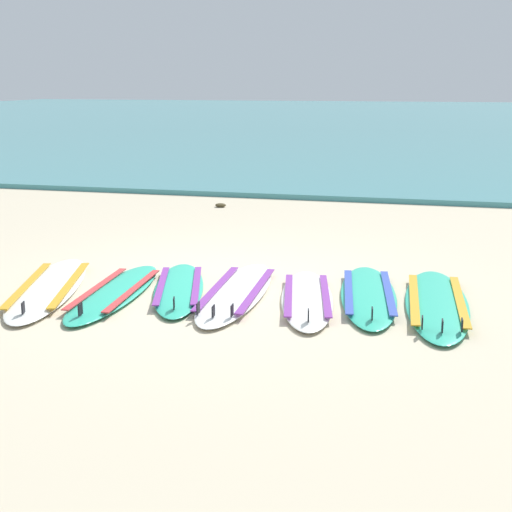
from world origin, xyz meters
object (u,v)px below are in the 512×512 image
surfboard_6 (437,303)px  surfboard_4 (307,298)px  surfboard_0 (49,287)px  surfboard_2 (179,288)px  surfboard_3 (236,292)px  surfboard_1 (115,292)px  surfboard_5 (368,295)px

surfboard_6 → surfboard_4: bearing=-173.4°
surfboard_0 → surfboard_2: (1.39, 0.31, 0.00)m
surfboard_3 → surfboard_6: same height
surfboard_3 → surfboard_6: (2.08, 0.12, -0.00)m
surfboard_0 → surfboard_1: same height
surfboard_6 → surfboard_5: bearing=170.3°
surfboard_1 → surfboard_6: (3.34, 0.43, 0.00)m
surfboard_2 → surfboard_5: same height
surfboard_1 → surfboard_4: bearing=7.7°
surfboard_4 → surfboard_6: bearing=6.6°
surfboard_3 → surfboard_6: 2.08m
surfboard_0 → surfboard_3: bearing=8.8°
surfboard_3 → surfboard_0: bearing=-171.2°
surfboard_2 → surfboard_6: 2.73m
surfboard_3 → surfboard_5: (1.38, 0.24, -0.00)m
surfboard_2 → surfboard_6: same height
surfboard_5 → surfboard_6: 0.71m
surfboard_0 → surfboard_6: same height
surfboard_2 → surfboard_4: (1.41, -0.03, -0.00)m
surfboard_0 → surfboard_1: (0.78, 0.01, 0.00)m
surfboard_2 → surfboard_5: (2.02, 0.25, -0.00)m
surfboard_0 → surfboard_1: bearing=0.5°
surfboard_0 → surfboard_6: 4.14m
surfboard_1 → surfboard_6: size_ratio=0.91×
surfboard_4 → surfboard_5: same height
surfboard_6 → surfboard_2: bearing=-177.3°
surfboard_1 → surfboard_6: same height
surfboard_0 → surfboard_1: size_ratio=1.14×
surfboard_0 → surfboard_5: (3.41, 0.55, 0.00)m
surfboard_3 → surfboard_5: 1.40m
surfboard_2 → surfboard_4: size_ratio=0.99×
surfboard_0 → surfboard_3: size_ratio=1.08×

